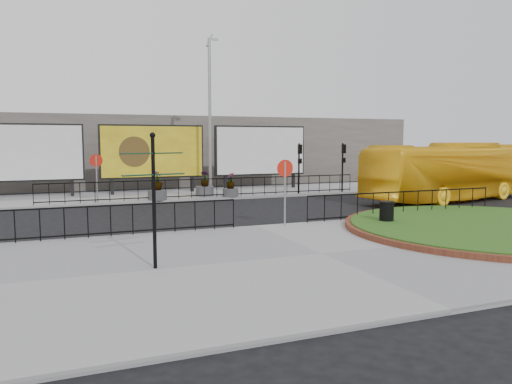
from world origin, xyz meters
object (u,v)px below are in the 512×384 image
fingerpost_sign (154,187)px  planter_b (205,188)px  litter_bin (387,214)px  bus (451,172)px  planter_c (230,188)px  billboard_mid (153,152)px  planter_a (157,189)px  lamp_post (210,114)px

fingerpost_sign → planter_b: (5.64, 15.23, -1.58)m
litter_bin → bus: 10.49m
planter_c → bus: bearing=-26.6°
fingerpost_sign → planter_c: 15.91m
billboard_mid → planter_c: (3.70, -3.57, -1.98)m
litter_bin → planter_a: (-6.36, 11.38, 0.11)m
lamp_post → planter_c: size_ratio=6.76×
billboard_mid → fingerpost_sign: billboard_mid is taller
planter_b → planter_c: (1.23, -0.96, 0.04)m
lamp_post → fingerpost_sign: (-6.17, -15.87, -2.66)m
billboard_mid → fingerpost_sign: size_ratio=1.83×
planter_a → litter_bin: bearing=-60.8°
litter_bin → planter_b: (-3.45, 12.34, -0.01)m
bus → planter_c: (-10.78, 5.40, -0.96)m
billboard_mid → planter_a: (-0.43, -3.57, -1.90)m
lamp_post → fingerpost_sign: bearing=-111.3°
planter_a → fingerpost_sign: bearing=-100.8°
bus → planter_a: bearing=59.5°
lamp_post → bus: 13.82m
billboard_mid → litter_bin: 16.20m
planter_b → planter_c: planter_b is taller
planter_b → planter_a: bearing=-161.6°
bus → planter_b: size_ratio=7.96×
planter_b → planter_c: 1.56m
planter_c → fingerpost_sign: bearing=-115.7°
billboard_mid → litter_bin: (5.92, -14.95, -2.01)m
billboard_mid → planter_a: billboard_mid is taller
planter_b → lamp_post: bearing=50.0°
lamp_post → planter_a: 5.60m
planter_a → planter_b: planter_a is taller
billboard_mid → bus: 17.06m
billboard_mid → fingerpost_sign: bearing=-100.1°
billboard_mid → fingerpost_sign: 18.12m
billboard_mid → planter_a: 4.07m
litter_bin → planter_b: bearing=105.6°
lamp_post → fingerpost_sign: lamp_post is taller
planter_c → billboard_mid: bearing=136.0°
lamp_post → fingerpost_sign: size_ratio=2.73×
lamp_post → planter_b: (-0.53, -0.64, -4.24)m
planter_b → fingerpost_sign: bearing=-110.3°
billboard_mid → planter_b: 4.12m
fingerpost_sign → planter_b: 16.32m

